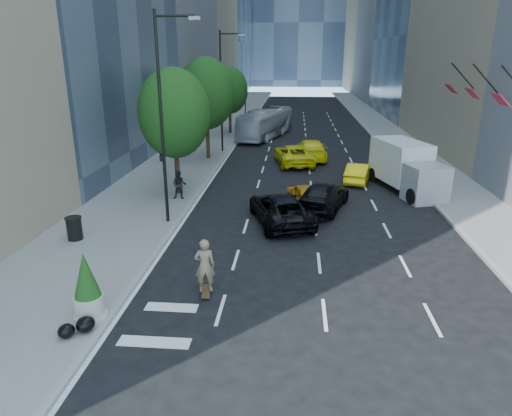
# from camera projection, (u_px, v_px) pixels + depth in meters

# --- Properties ---
(ground) EXTENTS (160.00, 160.00, 0.00)m
(ground) POSITION_uv_depth(u_px,v_px,m) (295.00, 262.00, 19.05)
(ground) COLOR black
(ground) RESTS_ON ground
(sidewalk_left) EXTENTS (6.00, 120.00, 0.15)m
(sidewalk_left) POSITION_uv_depth(u_px,v_px,m) (211.00, 136.00, 48.08)
(sidewalk_left) COLOR slate
(sidewalk_left) RESTS_ON ground
(sidewalk_right) EXTENTS (4.00, 120.00, 0.15)m
(sidewalk_right) POSITION_uv_depth(u_px,v_px,m) (394.00, 139.00, 46.54)
(sidewalk_right) COLOR slate
(sidewalk_right) RESTS_ON ground
(lamp_near) EXTENTS (2.13, 0.22, 10.00)m
(lamp_near) POSITION_uv_depth(u_px,v_px,m) (164.00, 108.00, 21.48)
(lamp_near) COLOR black
(lamp_near) RESTS_ON sidewalk_left
(lamp_far) EXTENTS (2.13, 0.22, 10.00)m
(lamp_far) POSITION_uv_depth(u_px,v_px,m) (223.00, 85.00, 38.48)
(lamp_far) COLOR black
(lamp_far) RESTS_ON sidewalk_left
(tree_near) EXTENTS (4.20, 4.20, 7.46)m
(tree_near) POSITION_uv_depth(u_px,v_px,m) (174.00, 114.00, 26.55)
(tree_near) COLOR black
(tree_near) RESTS_ON sidewalk_left
(tree_mid) EXTENTS (4.50, 4.50, 7.99)m
(tree_mid) POSITION_uv_depth(u_px,v_px,m) (206.00, 94.00, 35.88)
(tree_mid) COLOR black
(tree_mid) RESTS_ON sidewalk_left
(tree_far) EXTENTS (3.90, 3.90, 6.92)m
(tree_far) POSITION_uv_depth(u_px,v_px,m) (230.00, 90.00, 48.38)
(tree_far) COLOR black
(tree_far) RESTS_ON sidewalk_left
(traffic_signal) EXTENTS (2.48, 0.53, 5.20)m
(traffic_signal) POSITION_uv_depth(u_px,v_px,m) (245.00, 89.00, 55.99)
(traffic_signal) COLOR black
(traffic_signal) RESTS_ON sidewalk_left
(facade_flags) EXTENTS (1.85, 13.30, 2.05)m
(facade_flags) POSITION_uv_depth(u_px,v_px,m) (488.00, 93.00, 25.66)
(facade_flags) COLOR black
(facade_flags) RESTS_ON ground
(skateboarder) EXTENTS (0.80, 0.60, 2.00)m
(skateboarder) POSITION_uv_depth(u_px,v_px,m) (205.00, 269.00, 16.15)
(skateboarder) COLOR #806B50
(skateboarder) RESTS_ON ground
(black_sedan_lincoln) EXTENTS (3.95, 5.89, 1.50)m
(black_sedan_lincoln) POSITION_uv_depth(u_px,v_px,m) (281.00, 209.00, 23.29)
(black_sedan_lincoln) COLOR black
(black_sedan_lincoln) RESTS_ON ground
(black_sedan_mercedes) EXTENTS (3.57, 5.58, 1.51)m
(black_sedan_mercedes) POSITION_uv_depth(u_px,v_px,m) (323.00, 196.00, 25.30)
(black_sedan_mercedes) COLOR black
(black_sedan_mercedes) RESTS_ON ground
(taxi_a) EXTENTS (2.38, 3.95, 1.26)m
(taxi_a) POSITION_uv_depth(u_px,v_px,m) (305.00, 194.00, 26.08)
(taxi_a) COLOR orange
(taxi_a) RESTS_ON ground
(taxi_b) EXTENTS (2.36, 4.22, 1.32)m
(taxi_b) POSITION_uv_depth(u_px,v_px,m) (358.00, 172.00, 30.87)
(taxi_b) COLOR yellow
(taxi_b) RESTS_ON ground
(taxi_c) EXTENTS (3.53, 5.95, 1.55)m
(taxi_c) POSITION_uv_depth(u_px,v_px,m) (294.00, 155.00, 35.81)
(taxi_c) COLOR yellow
(taxi_c) RESTS_ON ground
(taxi_d) EXTENTS (2.61, 5.71, 1.62)m
(taxi_d) POSITION_uv_depth(u_px,v_px,m) (311.00, 149.00, 37.59)
(taxi_d) COLOR #FFE80D
(taxi_d) RESTS_ON ground
(city_bus) EXTENTS (5.40, 10.82, 2.94)m
(city_bus) POSITION_uv_depth(u_px,v_px,m) (266.00, 123.00, 47.20)
(city_bus) COLOR #BABCC1
(city_bus) RESTS_ON ground
(box_truck) EXTENTS (3.93, 6.70, 3.02)m
(box_truck) POSITION_uv_depth(u_px,v_px,m) (406.00, 167.00, 28.62)
(box_truck) COLOR silver
(box_truck) RESTS_ON ground
(pedestrian_a) EXTENTS (0.89, 0.72, 1.71)m
(pedestrian_a) POSITION_uv_depth(u_px,v_px,m) (179.00, 185.00, 26.60)
(pedestrian_a) COLOR black
(pedestrian_a) RESTS_ON sidewalk_left
(pedestrian_b) EXTENTS (0.95, 0.88, 1.56)m
(pedestrian_b) POSITION_uv_depth(u_px,v_px,m) (161.00, 151.00, 36.24)
(pedestrian_b) COLOR black
(pedestrian_b) RESTS_ON sidewalk_left
(trash_can) EXTENTS (0.68, 0.68, 1.03)m
(trash_can) POSITION_uv_depth(u_px,v_px,m) (74.00, 229.00, 20.85)
(trash_can) COLOR black
(trash_can) RESTS_ON sidewalk_left
(planter_shrub) EXTENTS (0.94, 0.94, 2.25)m
(planter_shrub) POSITION_uv_depth(u_px,v_px,m) (87.00, 287.00, 14.47)
(planter_shrub) COLOR beige
(planter_shrub) RESTS_ON sidewalk_left
(garbage_bags) EXTENTS (0.97, 0.94, 0.48)m
(garbage_bags) POSITION_uv_depth(u_px,v_px,m) (78.00, 327.00, 13.83)
(garbage_bags) COLOR black
(garbage_bags) RESTS_ON sidewalk_left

